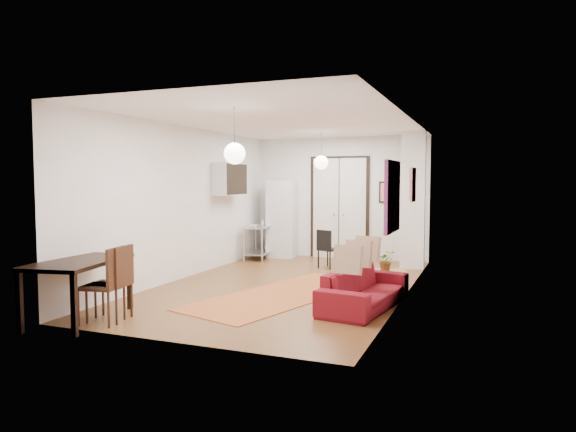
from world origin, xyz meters
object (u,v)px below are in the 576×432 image
(dining_chair_far, at_px, (107,278))
(coffee_table, at_px, (382,273))
(kitchen_counter, at_px, (259,238))
(black_side_chair, at_px, (330,245))
(sofa, at_px, (365,288))
(dining_chair_near, at_px, (114,276))
(fridge, at_px, (282,219))
(dining_table, at_px, (79,267))

(dining_chair_far, bearing_deg, coffee_table, 125.08)
(kitchen_counter, distance_m, black_side_chair, 2.01)
(sofa, relative_size, coffee_table, 2.18)
(coffee_table, height_order, dining_chair_near, dining_chair_near)
(coffee_table, bearing_deg, black_side_chair, 127.55)
(dining_chair_far, bearing_deg, fridge, 168.99)
(fridge, bearing_deg, black_side_chair, -41.92)
(fridge, relative_size, dining_chair_far, 1.86)
(dining_table, height_order, black_side_chair, black_side_chair)
(kitchen_counter, bearing_deg, black_side_chair, -24.25)
(dining_chair_near, bearing_deg, dining_table, -66.54)
(fridge, distance_m, dining_chair_far, 6.21)
(dining_chair_near, bearing_deg, sofa, 110.19)
(sofa, relative_size, dining_chair_near, 1.93)
(kitchen_counter, distance_m, dining_chair_near, 5.54)
(sofa, height_order, fridge, fridge)
(coffee_table, relative_size, dining_chair_near, 0.89)
(sofa, relative_size, dining_chair_far, 1.93)
(fridge, height_order, dining_chair_far, fridge)
(fridge, bearing_deg, sofa, -61.23)
(sofa, height_order, dining_table, dining_table)
(sofa, distance_m, dining_table, 4.01)
(sofa, relative_size, dining_table, 1.22)
(coffee_table, relative_size, dining_table, 0.56)
(sofa, xyz_separation_m, coffee_table, (0.03, 1.19, 0.02))
(dining_table, distance_m, dining_chair_far, 0.41)
(coffee_table, distance_m, dining_chair_far, 4.41)
(sofa, relative_size, fridge, 1.04)
(fridge, bearing_deg, dining_table, -100.29)
(sofa, bearing_deg, dining_table, 129.28)
(dining_chair_near, distance_m, dining_chair_far, 0.15)
(coffee_table, bearing_deg, fridge, 134.97)
(black_side_chair, bearing_deg, fridge, -13.62)
(fridge, relative_size, dining_chair_near, 1.86)
(coffee_table, height_order, black_side_chair, black_side_chair)
(sofa, height_order, kitchen_counter, kitchen_counter)
(fridge, bearing_deg, coffee_table, -51.69)
(coffee_table, bearing_deg, dining_table, -136.53)
(coffee_table, distance_m, black_side_chair, 2.47)
(sofa, distance_m, fridge, 5.23)
(kitchen_counter, relative_size, fridge, 0.58)
(kitchen_counter, bearing_deg, sofa, -55.41)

